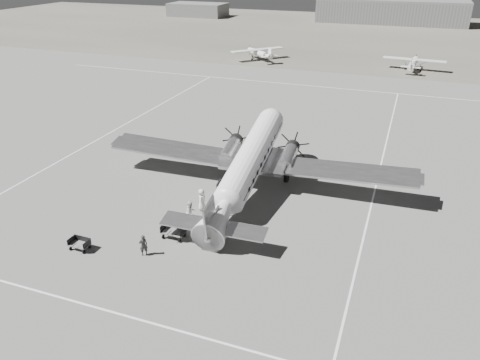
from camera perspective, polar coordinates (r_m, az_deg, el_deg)
name	(u,v)px	position (r m, az deg, el deg)	size (l,w,h in m)	color
ground	(216,203)	(38.55, -2.89, -2.88)	(260.00, 260.00, 0.00)	slate
taxi_line_near	(121,314)	(28.54, -14.30, -15.60)	(60.00, 0.15, 0.01)	silver
taxi_line_right	(365,230)	(36.13, 15.02, -5.95)	(0.15, 80.00, 0.01)	silver
taxi_line_left	(103,136)	(54.91, -16.32, 5.12)	(0.15, 60.00, 0.01)	silver
taxi_line_horizon	(317,86)	(74.59, 9.37, 11.19)	(90.00, 0.15, 0.01)	silver
grass_infield	(362,34)	(128.04, 14.63, 16.82)	(260.00, 90.00, 0.01)	#636054
hangar_main	(391,11)	(151.98, 17.96, 19.01)	(42.00, 14.00, 6.60)	slate
shed_secondary	(198,10)	(162.09, -5.16, 19.97)	(18.00, 10.00, 4.00)	slate
dc3_airliner	(248,165)	(38.91, 1.02, 1.80)	(27.82, 19.31, 5.30)	silver
light_plane_left	(259,54)	(92.75, 2.30, 15.09)	(10.97, 8.90, 2.28)	silver
light_plane_right	(413,64)	(89.24, 20.36, 13.10)	(10.66, 8.65, 2.21)	silver
baggage_cart_near	(174,232)	(34.19, -8.09, -6.24)	(1.75, 1.24, 0.99)	slate
baggage_cart_far	(80,244)	(34.49, -18.98, -7.41)	(1.45, 1.03, 0.82)	slate
ground_crew	(143,245)	(32.55, -11.70, -7.77)	(0.57, 0.38, 1.57)	#2E2E2E
ramp_agent	(191,212)	(35.54, -6.01, -3.95)	(0.91, 0.71, 1.87)	silver
passenger	(202,200)	(37.29, -4.69, -2.40)	(0.89, 0.58, 1.83)	silver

